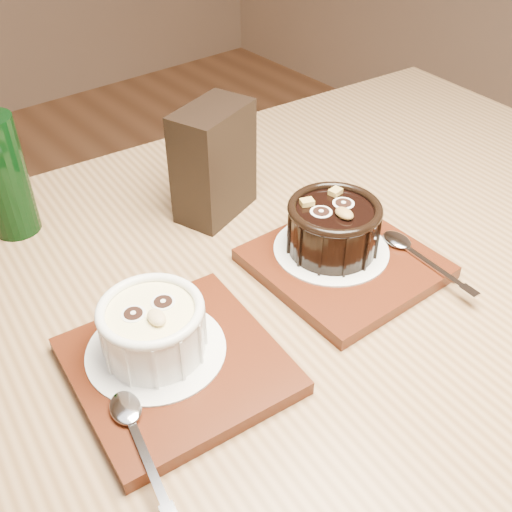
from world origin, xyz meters
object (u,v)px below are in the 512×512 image
(condiment_stand, at_px, (214,162))
(tray_left, at_px, (177,366))
(ramekin_dark, at_px, (333,225))
(tray_right, at_px, (344,263))
(ramekin_white, at_px, (153,326))
(table, at_px, (281,357))
(green_bottle, at_px, (2,172))

(condiment_stand, bearing_deg, tray_left, -134.08)
(ramekin_dark, bearing_deg, tray_right, -81.61)
(tray_left, distance_m, ramekin_white, 0.05)
(table, height_order, ramekin_white, ramekin_white)
(tray_right, bearing_deg, tray_left, -178.23)
(condiment_stand, bearing_deg, tray_right, -77.54)
(ramekin_white, xyz_separation_m, ramekin_dark, (0.23, 0.01, 0.00))
(ramekin_dark, relative_size, green_bottle, 0.50)
(table, bearing_deg, condiment_stand, 76.05)
(table, height_order, tray_right, tray_right)
(green_bottle, bearing_deg, tray_right, -50.62)
(table, xyz_separation_m, ramekin_dark, (0.09, 0.02, 0.14))
(ramekin_white, height_order, ramekin_dark, ramekin_dark)
(ramekin_white, xyz_separation_m, condiment_stand, (0.19, 0.17, 0.02))
(ramekin_dark, height_order, condiment_stand, condiment_stand)
(tray_left, xyz_separation_m, condiment_stand, (0.19, 0.19, 0.06))
(green_bottle, bearing_deg, ramekin_white, -86.74)
(ramekin_white, distance_m, green_bottle, 0.30)
(ramekin_white, height_order, green_bottle, green_bottle)
(tray_left, relative_size, ramekin_dark, 1.74)
(ramekin_white, xyz_separation_m, tray_right, (0.24, -0.01, -0.04))
(tray_left, distance_m, condiment_stand, 0.28)
(table, height_order, tray_left, tray_left)
(table, bearing_deg, ramekin_dark, 10.69)
(green_bottle, bearing_deg, tray_left, -85.52)
(tray_right, relative_size, condiment_stand, 1.29)
(ramekin_white, height_order, condiment_stand, condiment_stand)
(condiment_stand, bearing_deg, ramekin_white, -138.66)
(tray_right, bearing_deg, green_bottle, 129.38)
(ramekin_dark, relative_size, condiment_stand, 0.74)
(tray_left, height_order, ramekin_dark, ramekin_dark)
(tray_right, bearing_deg, ramekin_white, 176.48)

